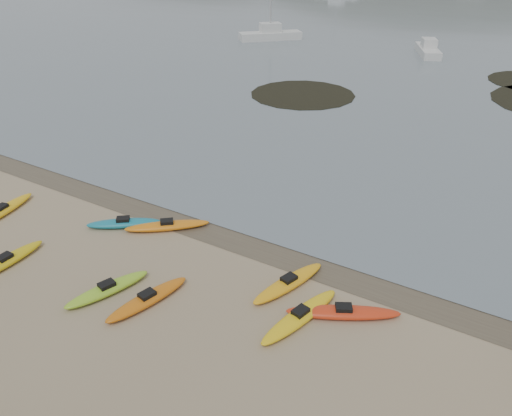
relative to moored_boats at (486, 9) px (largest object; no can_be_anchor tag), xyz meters
The scene contains 5 objects.
ground 77.26m from the moored_boats, 87.52° to the right, with size 600.00×600.00×0.00m, color tan.
wet_sand 77.56m from the moored_boats, 87.53° to the right, with size 60.00×60.00×0.00m, color brown.
kayaks 80.88m from the moored_boats, 88.27° to the right, with size 24.11×8.60×0.34m.
kelp_mats 50.13m from the moored_boats, 80.83° to the right, with size 27.98×22.07×0.04m.
moored_boats is the anchor object (origin of this frame).
Camera 1 is at (9.34, -15.42, 11.51)m, focal length 35.00 mm.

